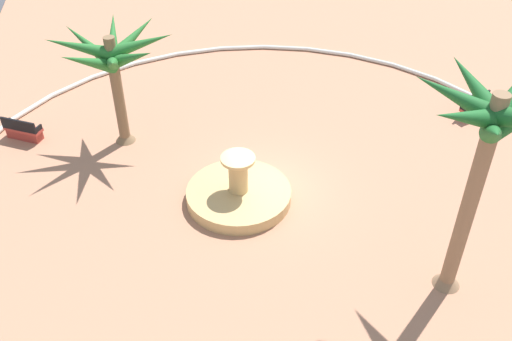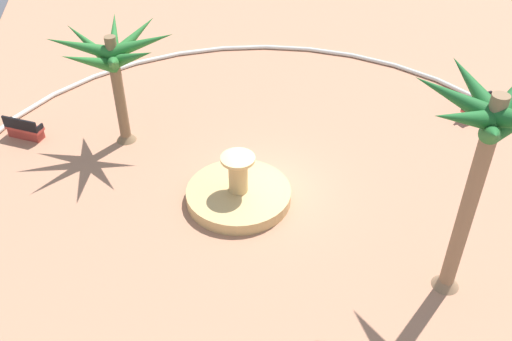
{
  "view_description": "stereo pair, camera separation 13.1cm",
  "coord_description": "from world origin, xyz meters",
  "px_view_note": "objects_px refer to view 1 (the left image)",
  "views": [
    {
      "loc": [
        -16.06,
        3.29,
        13.49
      ],
      "look_at": [
        -0.13,
        0.29,
        1.0
      ],
      "focal_mm": 40.44,
      "sensor_mm": 36.0,
      "label": 1
    },
    {
      "loc": [
        -16.08,
        3.16,
        13.49
      ],
      "look_at": [
        -0.13,
        0.29,
        1.0
      ],
      "focal_mm": 40.44,
      "sensor_mm": 36.0,
      "label": 2
    }
  ],
  "objects_px": {
    "fountain": "(239,194)",
    "palm_tree_by_curb": "(112,59)",
    "palm_tree_near_fountain": "(487,140)",
    "bench_west": "(23,131)",
    "bench_east": "(476,109)"
  },
  "relations": [
    {
      "from": "bench_east",
      "to": "bench_west",
      "type": "relative_size",
      "value": 1.02
    },
    {
      "from": "fountain",
      "to": "bench_west",
      "type": "distance_m",
      "value": 9.74
    },
    {
      "from": "palm_tree_near_fountain",
      "to": "palm_tree_by_curb",
      "type": "xyz_separation_m",
      "value": [
        9.63,
        9.51,
        -1.63
      ]
    },
    {
      "from": "palm_tree_near_fountain",
      "to": "bench_west",
      "type": "height_order",
      "value": "palm_tree_near_fountain"
    },
    {
      "from": "palm_tree_by_curb",
      "to": "bench_east",
      "type": "relative_size",
      "value": 2.88
    },
    {
      "from": "palm_tree_near_fountain",
      "to": "bench_east",
      "type": "height_order",
      "value": "palm_tree_near_fountain"
    },
    {
      "from": "fountain",
      "to": "palm_tree_by_curb",
      "type": "height_order",
      "value": "palm_tree_by_curb"
    },
    {
      "from": "fountain",
      "to": "bench_west",
      "type": "height_order",
      "value": "fountain"
    },
    {
      "from": "fountain",
      "to": "palm_tree_by_curb",
      "type": "xyz_separation_m",
      "value": [
        4.57,
        3.96,
        3.41
      ]
    },
    {
      "from": "palm_tree_by_curb",
      "to": "bench_west",
      "type": "distance_m",
      "value": 5.37
    },
    {
      "from": "palm_tree_by_curb",
      "to": "bench_east",
      "type": "height_order",
      "value": "palm_tree_by_curb"
    },
    {
      "from": "fountain",
      "to": "bench_east",
      "type": "bearing_deg",
      "value": -71.67
    },
    {
      "from": "bench_west",
      "to": "palm_tree_near_fountain",
      "type": "bearing_deg",
      "value": -127.77
    },
    {
      "from": "fountain",
      "to": "palm_tree_by_curb",
      "type": "bearing_deg",
      "value": 40.87
    },
    {
      "from": "palm_tree_by_curb",
      "to": "palm_tree_near_fountain",
      "type": "bearing_deg",
      "value": -135.35
    }
  ]
}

